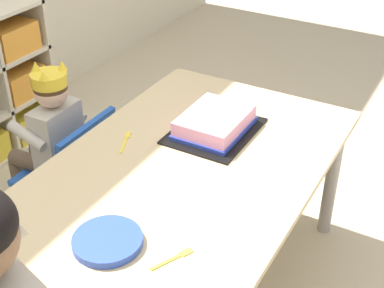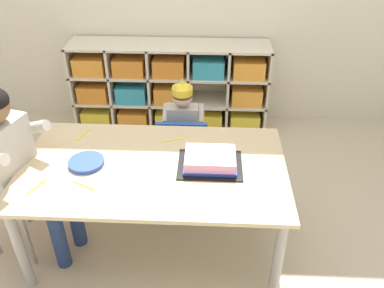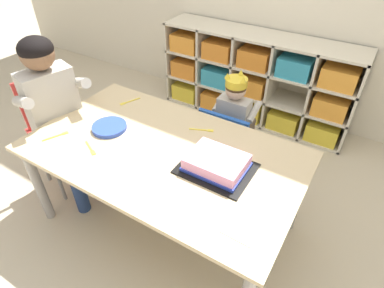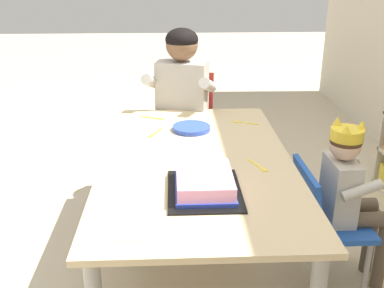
# 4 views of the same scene
# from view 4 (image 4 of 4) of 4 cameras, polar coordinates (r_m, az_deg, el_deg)

# --- Properties ---
(ground) EXTENTS (16.00, 16.00, 0.00)m
(ground) POSITION_cam_4_polar(r_m,az_deg,el_deg) (2.37, 0.50, -15.17)
(ground) COLOR beige
(activity_table) EXTENTS (1.48, 0.86, 0.60)m
(activity_table) POSITION_cam_4_polar(r_m,az_deg,el_deg) (2.09, 0.54, -3.54)
(activity_table) COLOR #D1B789
(activity_table) RESTS_ON ground
(classroom_chair_blue) EXTENTS (0.38, 0.31, 0.59)m
(classroom_chair_blue) POSITION_cam_4_polar(r_m,az_deg,el_deg) (2.17, 16.04, -8.56)
(classroom_chair_blue) COLOR #1E4CA8
(classroom_chair_blue) RESTS_ON ground
(child_with_crown) EXTENTS (0.30, 0.31, 0.81)m
(child_with_crown) POSITION_cam_4_polar(r_m,az_deg,el_deg) (2.14, 19.05, -5.06)
(child_with_crown) COLOR #B2ADA3
(child_with_crown) RESTS_ON ground
(classroom_chair_adult_side) EXTENTS (0.42, 0.42, 0.78)m
(classroom_chair_adult_side) POSITION_cam_4_polar(r_m,az_deg,el_deg) (2.91, -0.92, 2.81)
(classroom_chair_adult_side) COLOR red
(classroom_chair_adult_side) RESTS_ON ground
(adult_helper_seated) EXTENTS (0.47, 0.46, 1.07)m
(adult_helper_seated) POSITION_cam_4_polar(r_m,az_deg,el_deg) (2.74, -1.55, 5.76)
(adult_helper_seated) COLOR #B2ADA3
(adult_helper_seated) RESTS_ON ground
(birthday_cake_on_tray) EXTENTS (0.36, 0.28, 0.08)m
(birthday_cake_on_tray) POSITION_cam_4_polar(r_m,az_deg,el_deg) (1.77, 1.56, -5.01)
(birthday_cake_on_tray) COLOR black
(birthday_cake_on_tray) RESTS_ON activity_table
(paper_plate_stack) EXTENTS (0.20, 0.20, 0.02)m
(paper_plate_stack) POSITION_cam_4_polar(r_m,az_deg,el_deg) (2.41, -0.07, 2.00)
(paper_plate_stack) COLOR blue
(paper_plate_stack) RESTS_ON activity_table
(paper_napkin_square) EXTENTS (0.15, 0.15, 0.00)m
(paper_napkin_square) POSITION_cam_4_polar(r_m,az_deg,el_deg) (1.56, -7.30, -10.46)
(paper_napkin_square) COLOR white
(paper_napkin_square) RESTS_ON activity_table
(fork_near_cake_tray) EXTENTS (0.07, 0.14, 0.00)m
(fork_near_cake_tray) POSITION_cam_4_polar(r_m,az_deg,el_deg) (2.54, 6.47, 2.68)
(fork_near_cake_tray) COLOR yellow
(fork_near_cake_tray) RESTS_ON activity_table
(fork_by_napkin) EXTENTS (0.13, 0.07, 0.00)m
(fork_by_napkin) POSITION_cam_4_polar(r_m,az_deg,el_deg) (2.37, -4.68, 1.34)
(fork_by_napkin) COLOR yellow
(fork_by_napkin) RESTS_ON activity_table
(fork_beside_plate_stack) EXTENTS (0.07, 0.14, 0.00)m
(fork_beside_plate_stack) POSITION_cam_4_polar(r_m,az_deg,el_deg) (2.61, -4.83, 3.25)
(fork_beside_plate_stack) COLOR yellow
(fork_beside_plate_stack) RESTS_ON activity_table
(fork_near_child_seat) EXTENTS (0.14, 0.07, 0.00)m
(fork_near_child_seat) POSITION_cam_4_polar(r_m,az_deg,el_deg) (2.01, 8.30, -2.74)
(fork_near_child_seat) COLOR yellow
(fork_near_child_seat) RESTS_ON activity_table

